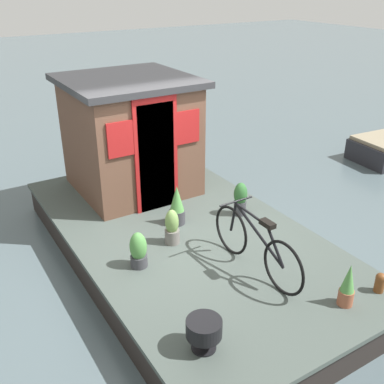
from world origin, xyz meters
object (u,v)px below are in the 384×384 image
at_px(bicycle, 256,245).
at_px(potted_plant_succulent, 172,228).
at_px(charcoal_grill, 204,329).
at_px(mooring_bollard, 380,282).
at_px(potted_plant_lavender, 348,286).
at_px(houseboat_cabin, 130,135).
at_px(potted_plant_fern, 177,206).
at_px(potted_plant_thyme, 240,199).
at_px(potted_plant_rosemary, 138,250).

relative_size(bicycle, potted_plant_succulent, 3.29).
xyz_separation_m(charcoal_grill, mooring_bollard, (-0.32, -2.24, -0.11)).
xyz_separation_m(bicycle, potted_plant_lavender, (-1.05, -0.46, -0.12)).
height_order(houseboat_cabin, bicycle, houseboat_cabin).
bearing_deg(potted_plant_lavender, charcoal_grill, 81.01).
bearing_deg(bicycle, houseboat_cabin, 4.29).
height_order(potted_plant_succulent, charcoal_grill, potted_plant_succulent).
height_order(potted_plant_lavender, mooring_bollard, potted_plant_lavender).
xyz_separation_m(houseboat_cabin, bicycle, (-3.07, -0.23, -0.59)).
height_order(potted_plant_succulent, mooring_bollard, potted_plant_succulent).
relative_size(potted_plant_fern, mooring_bollard, 2.44).
xyz_separation_m(potted_plant_thyme, potted_plant_rosemary, (-0.44, 1.94, -0.04)).
xyz_separation_m(potted_plant_fern, potted_plant_lavender, (-2.61, -0.68, -0.04)).
relative_size(potted_plant_lavender, mooring_bollard, 2.12).
bearing_deg(mooring_bollard, potted_plant_fern, 24.35).
relative_size(potted_plant_thyme, potted_plant_rosemary, 1.10).
distance_m(houseboat_cabin, mooring_bollard, 4.42).
relative_size(potted_plant_lavender, charcoal_grill, 1.47).
bearing_deg(potted_plant_rosemary, potted_plant_fern, -53.84).
relative_size(houseboat_cabin, potted_plant_fern, 3.32).
bearing_deg(bicycle, mooring_bollard, -138.21).
distance_m(houseboat_cabin, potted_plant_lavender, 4.24).
xyz_separation_m(potted_plant_lavender, charcoal_grill, (0.27, 1.72, -0.01)).
bearing_deg(potted_plant_rosemary, charcoal_grill, 177.47).
xyz_separation_m(potted_plant_succulent, potted_plant_lavender, (-2.17, -1.02, 0.01)).
height_order(houseboat_cabin, potted_plant_thyme, houseboat_cabin).
xyz_separation_m(bicycle, potted_plant_rosemary, (0.85, 1.19, -0.14)).
xyz_separation_m(bicycle, potted_plant_fern, (1.56, 0.22, -0.08)).
xyz_separation_m(potted_plant_thyme, mooring_bollard, (-2.39, -0.23, -0.13)).
bearing_deg(charcoal_grill, potted_plant_rosemary, -2.53).
distance_m(bicycle, potted_plant_lavender, 1.16).
height_order(potted_plant_fern, charcoal_grill, potted_plant_fern).
distance_m(potted_plant_fern, potted_plant_rosemary, 1.20).
distance_m(bicycle, potted_plant_thyme, 1.50).
xyz_separation_m(bicycle, potted_plant_thyme, (1.29, -0.75, -0.11)).
xyz_separation_m(houseboat_cabin, potted_plant_fern, (-1.51, -0.01, -0.67)).
distance_m(bicycle, potted_plant_fern, 1.57).
relative_size(potted_plant_succulent, potted_plant_lavender, 0.96).
height_order(bicycle, potted_plant_rosemary, bicycle).
relative_size(potted_plant_fern, potted_plant_rosemary, 1.26).
bearing_deg(potted_plant_succulent, potted_plant_rosemary, 112.73).
xyz_separation_m(houseboat_cabin, charcoal_grill, (-3.85, 1.03, -0.72)).
bearing_deg(potted_plant_lavender, mooring_bollard, -95.38).
bearing_deg(houseboat_cabin, mooring_bollard, -163.78).
bearing_deg(mooring_bollard, bicycle, 41.79).
relative_size(potted_plant_rosemary, charcoal_grill, 1.35).
bearing_deg(potted_plant_fern, mooring_bollard, -155.65).
bearing_deg(potted_plant_lavender, potted_plant_thyme, -6.97).
distance_m(potted_plant_lavender, mooring_bollard, 0.53).
relative_size(potted_plant_succulent, potted_plant_rosemary, 1.05).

